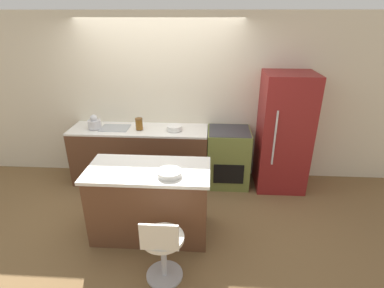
# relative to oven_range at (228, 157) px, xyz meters

# --- Properties ---
(ground_plane) EXTENTS (14.00, 14.00, 0.00)m
(ground_plane) POSITION_rel_oven_range_xyz_m (-1.09, -0.32, -0.46)
(ground_plane) COLOR brown
(wall_back) EXTENTS (8.00, 0.06, 2.60)m
(wall_back) POSITION_rel_oven_range_xyz_m (-1.09, 0.33, 0.84)
(wall_back) COLOR beige
(wall_back) RESTS_ON ground_plane
(back_counter) EXTENTS (2.14, 0.60, 0.91)m
(back_counter) POSITION_rel_oven_range_xyz_m (-1.41, 0.00, -0.00)
(back_counter) COLOR brown
(back_counter) RESTS_ON ground_plane
(kitchen_island) EXTENTS (1.44, 0.71, 0.91)m
(kitchen_island) POSITION_rel_oven_range_xyz_m (-1.01, -1.27, -0.00)
(kitchen_island) COLOR brown
(kitchen_island) RESTS_ON ground_plane
(oven_range) EXTENTS (0.65, 0.61, 0.91)m
(oven_range) POSITION_rel_oven_range_xyz_m (0.00, 0.00, 0.00)
(oven_range) COLOR olive
(oven_range) RESTS_ON ground_plane
(refrigerator) EXTENTS (0.73, 0.67, 1.80)m
(refrigerator) POSITION_rel_oven_range_xyz_m (0.81, -0.02, 0.44)
(refrigerator) COLOR maroon
(refrigerator) RESTS_ON ground_plane
(stool_chair) EXTENTS (0.43, 0.43, 0.82)m
(stool_chair) POSITION_rel_oven_range_xyz_m (-0.74, -2.00, -0.07)
(stool_chair) COLOR #B7B7BC
(stool_chair) RESTS_ON ground_plane
(kettle) EXTENTS (0.20, 0.20, 0.22)m
(kettle) POSITION_rel_oven_range_xyz_m (-2.08, -0.04, 0.54)
(kettle) COLOR silver
(kettle) RESTS_ON back_counter
(mixing_bowl) EXTENTS (0.23, 0.23, 0.07)m
(mixing_bowl) POSITION_rel_oven_range_xyz_m (-0.84, -0.04, 0.49)
(mixing_bowl) COLOR white
(mixing_bowl) RESTS_ON back_counter
(canister_jar) EXTENTS (0.11, 0.11, 0.18)m
(canister_jar) POSITION_rel_oven_range_xyz_m (-1.38, -0.04, 0.55)
(canister_jar) COLOR brown
(canister_jar) RESTS_ON back_counter
(fruit_bowl) EXTENTS (0.27, 0.27, 0.06)m
(fruit_bowl) POSITION_rel_oven_range_xyz_m (-0.74, -1.41, 0.48)
(fruit_bowl) COLOR white
(fruit_bowl) RESTS_ON kitchen_island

